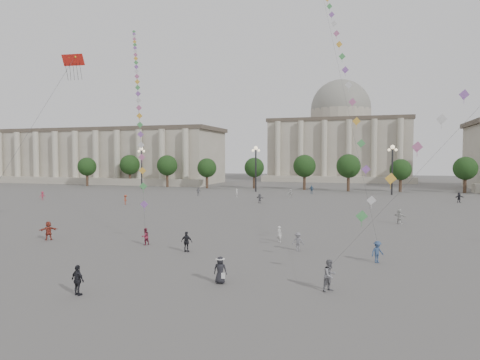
# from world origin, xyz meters

# --- Properties ---
(ground) EXTENTS (360.00, 360.00, 0.00)m
(ground) POSITION_xyz_m (0.00, 0.00, 0.00)
(ground) COLOR #585653
(ground) RESTS_ON ground
(hall_west) EXTENTS (84.00, 26.22, 17.20)m
(hall_west) POSITION_xyz_m (-75.00, 93.89, 8.43)
(hall_west) COLOR #9D9584
(hall_west) RESTS_ON ground
(hall_central) EXTENTS (48.30, 34.30, 35.50)m
(hall_central) POSITION_xyz_m (0.00, 129.22, 14.23)
(hall_central) COLOR #9D9584
(hall_central) RESTS_ON ground
(tree_row) EXTENTS (137.12, 5.12, 8.00)m
(tree_row) POSITION_xyz_m (0.00, 78.00, 5.39)
(tree_row) COLOR #3A281D
(tree_row) RESTS_ON ground
(lamp_post_far_west) EXTENTS (2.00, 0.90, 10.65)m
(lamp_post_far_west) POSITION_xyz_m (-45.00, 70.00, 7.35)
(lamp_post_far_west) COLOR #262628
(lamp_post_far_west) RESTS_ON ground
(lamp_post_mid_west) EXTENTS (2.00, 0.90, 10.65)m
(lamp_post_mid_west) POSITION_xyz_m (-15.00, 70.00, 7.35)
(lamp_post_mid_west) COLOR #262628
(lamp_post_mid_west) RESTS_ON ground
(lamp_post_mid_east) EXTENTS (2.00, 0.90, 10.65)m
(lamp_post_mid_east) POSITION_xyz_m (15.00, 70.00, 7.35)
(lamp_post_mid_east) COLOR #262628
(lamp_post_mid_east) RESTS_ON ground
(person_crowd_0) EXTENTS (1.15, 0.63, 1.86)m
(person_crowd_0) POSITION_xyz_m (-1.77, 68.00, 0.93)
(person_crowd_0) COLOR #385A7F
(person_crowd_0) RESTS_ON ground
(person_crowd_2) EXTENTS (1.12, 1.21, 1.64)m
(person_crowd_2) POSITION_xyz_m (-48.05, 39.06, 0.82)
(person_crowd_2) COLOR #9F2B41
(person_crowd_2) RESTS_ON ground
(person_crowd_4) EXTENTS (1.35, 1.52, 1.67)m
(person_crowd_4) POSITION_xyz_m (-4.63, 58.16, 0.83)
(person_crowd_4) COLOR silver
(person_crowd_4) RESTS_ON ground
(person_crowd_6) EXTENTS (1.07, 0.66, 1.60)m
(person_crowd_6) POSITION_xyz_m (4.84, 9.71, 0.80)
(person_crowd_6) COLOR slate
(person_crowd_6) RESTS_ON ground
(person_crowd_7) EXTENTS (1.63, 1.46, 1.80)m
(person_crowd_7) POSITION_xyz_m (14.06, 28.25, 0.90)
(person_crowd_7) COLOR silver
(person_crowd_7) RESTS_ON ground
(person_crowd_9) EXTENTS (1.73, 1.25, 1.81)m
(person_crowd_9) POSITION_xyz_m (25.68, 57.12, 0.90)
(person_crowd_9) COLOR black
(person_crowd_9) RESTS_ON ground
(person_crowd_10) EXTENTS (0.54, 0.68, 1.63)m
(person_crowd_10) POSITION_xyz_m (-15.19, 55.91, 0.82)
(person_crowd_10) COLOR white
(person_crowd_10) RESTS_ON ground
(person_crowd_12) EXTENTS (1.67, 1.03, 1.71)m
(person_crowd_12) POSITION_xyz_m (-7.82, 45.86, 0.86)
(person_crowd_12) COLOR slate
(person_crowd_12) RESTS_ON ground
(person_crowd_13) EXTENTS (0.66, 0.61, 1.51)m
(person_crowd_13) POSITION_xyz_m (2.53, 13.03, 0.76)
(person_crowd_13) COLOR silver
(person_crowd_13) RESTS_ON ground
(person_crowd_16) EXTENTS (1.09, 0.79, 1.71)m
(person_crowd_16) POSITION_xyz_m (-23.71, 56.10, 0.86)
(person_crowd_16) COLOR slate
(person_crowd_16) RESTS_ON ground
(person_crowd_17) EXTENTS (0.89, 1.20, 1.66)m
(person_crowd_17) POSITION_xyz_m (-29.14, 37.19, 0.83)
(person_crowd_17) COLOR #9E422B
(person_crowd_17) RESTS_ON ground
(tourist_1) EXTENTS (1.12, 0.72, 1.78)m
(tourist_1) POSITION_xyz_m (-5.37, -5.76, 0.89)
(tourist_1) COLOR black
(tourist_1) RESTS_ON ground
(tourist_2) EXTENTS (1.57, 1.58, 1.82)m
(tourist_2) POSITION_xyz_m (-19.00, 7.45, 0.91)
(tourist_2) COLOR #9A392A
(tourist_2) RESTS_ON ground
(tourist_4) EXTENTS (1.03, 0.46, 1.73)m
(tourist_4) POSITION_xyz_m (-4.06, 6.54, 0.87)
(tourist_4) COLOR black
(tourist_4) RESTS_ON ground
(kite_flyer_0) EXTENTS (0.87, 0.94, 1.54)m
(kite_flyer_0) POSITION_xyz_m (-8.89, 8.13, 0.77)
(kite_flyer_0) COLOR maroon
(kite_flyer_0) RESTS_ON ground
(kite_flyer_1) EXTENTS (1.22, 1.17, 1.67)m
(kite_flyer_1) POSITION_xyz_m (11.26, 7.38, 0.83)
(kite_flyer_1) COLOR navy
(kite_flyer_1) RESTS_ON ground
(kite_flyer_2) EXTENTS (1.15, 1.17, 1.91)m
(kite_flyer_2) POSITION_xyz_m (8.46, -0.68, 0.95)
(kite_flyer_2) COLOR slate
(kite_flyer_2) RESTS_ON ground
(hat_person) EXTENTS (0.91, 0.66, 1.71)m
(hat_person) POSITION_xyz_m (1.69, -1.12, 0.89)
(hat_person) COLOR black
(hat_person) RESTS_ON ground
(dragon_kite) EXTENTS (2.24, 6.36, 19.78)m
(dragon_kite) POSITION_xyz_m (-16.85, 8.69, 16.49)
(dragon_kite) COLOR red
(dragon_kite) RESTS_ON ground
(kite_train_west) EXTENTS (28.39, 45.12, 63.90)m
(kite_train_west) POSITION_xyz_m (-23.73, 32.23, 19.80)
(kite_train_west) COLOR #3F3F3F
(kite_train_west) RESTS_ON ground
(kite_train_mid) EXTENTS (12.30, 48.40, 69.66)m
(kite_train_mid) POSITION_xyz_m (5.03, 33.38, 27.50)
(kite_train_mid) COLOR #3F3F3F
(kite_train_mid) RESTS_ON ground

